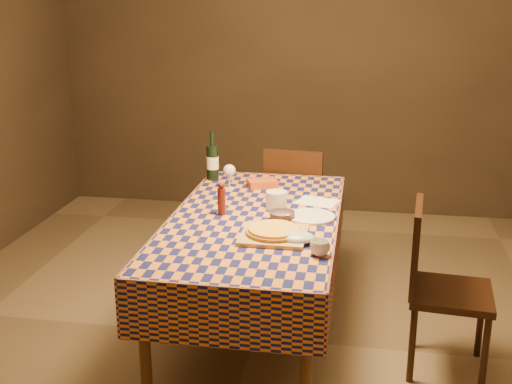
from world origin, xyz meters
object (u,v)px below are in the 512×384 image
at_px(cutting_board, 274,235).
at_px(white_plate, 311,217).
at_px(chair_right, 436,279).
at_px(bowl, 282,216).
at_px(chair_far, 296,202).
at_px(dining_table, 255,229).
at_px(wine_bottle, 213,162).
at_px(pizza, 274,231).

relative_size(cutting_board, white_plate, 1.24).
distance_m(cutting_board, chair_right, 0.90).
bearing_deg(cutting_board, bowl, 88.63).
xyz_separation_m(white_plate, chair_far, (-0.20, 1.05, -0.26)).
bearing_deg(chair_far, bowl, -87.98).
height_order(dining_table, white_plate, white_plate).
xyz_separation_m(bowl, wine_bottle, (-0.57, 0.73, 0.10)).
distance_m(white_plate, chair_right, 0.75).
distance_m(bowl, white_plate, 0.17).
height_order(pizza, bowl, pizza).
height_order(wine_bottle, white_plate, wine_bottle).
bearing_deg(chair_far, cutting_board, -88.65).
distance_m(bowl, wine_bottle, 0.93).
relative_size(dining_table, chair_right, 1.98).
xyz_separation_m(white_plate, chair_right, (0.68, -0.16, -0.26)).
bearing_deg(wine_bottle, white_plate, -43.28).
bearing_deg(bowl, cutting_board, -91.37).
bearing_deg(bowl, chair_right, -7.67).
bearing_deg(pizza, white_plate, 63.47).
height_order(white_plate, chair_far, chair_far).
bearing_deg(wine_bottle, pizza, -60.89).
bearing_deg(dining_table, wine_bottle, 119.90).
relative_size(bowl, white_plate, 0.53).
bearing_deg(dining_table, chair_far, 83.64).
distance_m(chair_far, chair_right, 1.50).
relative_size(wine_bottle, chair_far, 0.36).
xyz_separation_m(bowl, chair_right, (0.84, -0.11, -0.27)).
bearing_deg(cutting_board, dining_table, 117.16).
xyz_separation_m(cutting_board, pizza, (0.00, 0.00, 0.02)).
bearing_deg(pizza, bowl, 88.63).
relative_size(bowl, wine_bottle, 0.44).
bearing_deg(chair_right, chair_far, 125.95).
bearing_deg(pizza, cutting_board, 0.00).
xyz_separation_m(pizza, white_plate, (0.16, 0.33, -0.03)).
distance_m(wine_bottle, white_plate, 1.00).
bearing_deg(white_plate, bowl, -161.78).
distance_m(dining_table, chair_far, 1.10).
height_order(dining_table, cutting_board, cutting_board).
relative_size(pizza, bowl, 2.34).
relative_size(white_plate, chair_right, 0.29).
xyz_separation_m(cutting_board, chair_far, (-0.03, 1.37, -0.26)).
height_order(wine_bottle, chair_right, wine_bottle).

